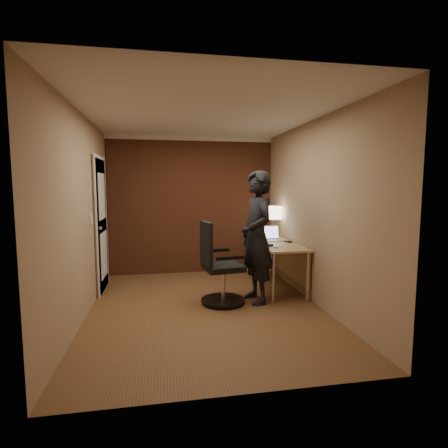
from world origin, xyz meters
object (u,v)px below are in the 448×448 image
Objects in this scene: wallet at (288,242)px; office_chair at (218,269)px; desk at (279,250)px; mouse at (270,245)px; phone at (276,247)px; person at (257,237)px; desk_lamp at (274,213)px; laptop at (271,236)px.

office_chair is (-1.20, -0.55, -0.25)m from wallet.
mouse reaches higher than desk.
phone is at bearing -91.24° from mouse.
mouse is 0.06× the size of person.
person is (-0.52, -0.56, 0.31)m from desk.
phone is 0.06× the size of person.
desk_lamp is 0.69m from wallet.
person is (-0.32, -0.14, 0.17)m from phone.
phone is (-0.20, -0.42, 0.13)m from desk.
desk_lamp is at bearing 44.08° from office_chair.
desk_lamp is 1.27m from person.
person is at bearing -118.80° from desk_lamp.
desk is 15.00× the size of mouse.
office_chair is at bearing -155.56° from wallet.
wallet is at bearing 73.88° from phone.
person is (-0.66, -0.54, 0.17)m from wallet.
person is (0.54, 0.01, 0.42)m from office_chair.
laptop is 0.67m from phone.
desk is 1.21m from office_chair.
phone is at bearing 104.68° from person.
mouse is 0.46m from wallet.
mouse reaches higher than phone.
desk_lamp is 4.86× the size of wallet.
office_chair is (-1.06, -0.57, -0.11)m from desk.
laptop is 1.32m from office_chair.
mouse is at bearing -146.44° from wallet.
person reaches higher than phone.
mouse reaches higher than wallet.
wallet is at bearing 24.44° from office_chair.
laptop is 0.32× the size of office_chair.
phone is (-0.28, -0.96, -0.41)m from desk_lamp.
laptop is 3.19× the size of wallet.
person is at bearing -120.05° from laptop.
mouse is (-0.24, -0.28, 0.14)m from desk.
person is at bearing -141.05° from wallet.
wallet reaches higher than desk.
laptop reaches higher than wallet.
laptop is (-0.14, -0.30, -0.35)m from desk_lamp.
office_chair reaches higher than desk.
office_chair is (-0.82, -0.29, -0.25)m from mouse.
office_chair is at bearing -135.92° from desk_lamp.
person is at bearing -152.24° from mouse.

